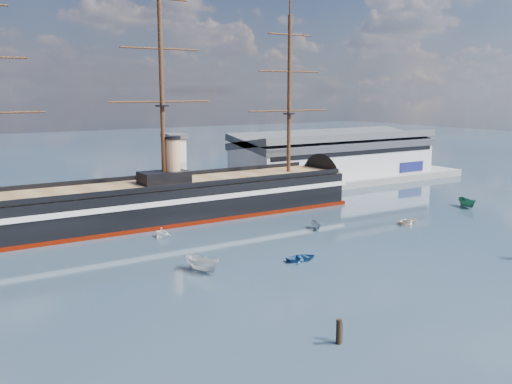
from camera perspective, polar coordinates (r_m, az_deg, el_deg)
ground at (r=107.02m, az=-1.95°, el=-4.41°), size 600.00×600.00×0.00m
quay at (r=142.54m, az=-5.94°, el=-0.80°), size 180.00×18.00×2.00m
warehouse at (r=171.26m, az=7.88°, el=3.69°), size 63.00×21.00×11.60m
quay_tower at (r=135.33m, az=-8.08°, el=2.76°), size 5.00×5.00×15.00m
warship at (r=119.63m, az=-10.74°, el=-1.05°), size 112.89×16.35×53.94m
motorboat_a at (r=86.63m, az=-5.35°, el=-7.97°), size 8.03×4.90×3.02m
motorboat_b at (r=92.01m, az=4.60°, el=-6.87°), size 1.62×3.30×1.48m
motorboat_c at (r=112.67m, az=6.07°, el=-3.72°), size 5.17×3.33×1.94m
motorboat_d at (r=107.35m, az=-9.34°, el=-4.50°), size 6.25×3.98×2.12m
motorboat_e at (r=120.83m, az=15.02°, el=-3.07°), size 1.54×3.28×1.48m
motorboat_f at (r=141.56m, az=20.34°, el=-1.46°), size 7.30×4.57×2.74m
piling_near_left at (r=63.93m, az=8.26°, el=-14.79°), size 0.64×0.64×3.47m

